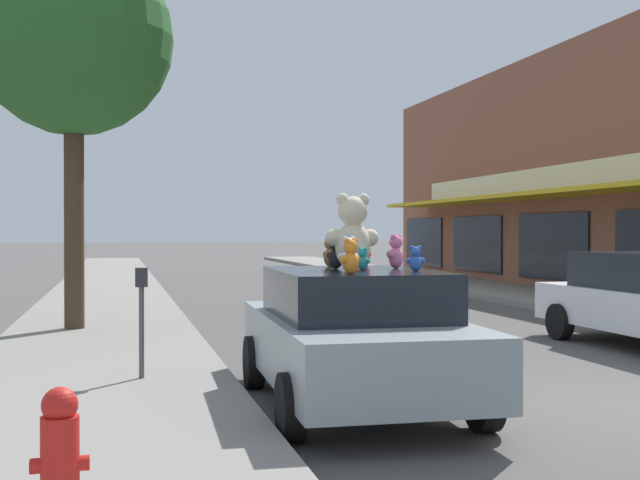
{
  "coord_description": "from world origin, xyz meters",
  "views": [
    {
      "loc": [
        -5.4,
        -7.37,
        1.85
      ],
      "look_at": [
        -2.73,
        3.15,
        1.74
      ],
      "focal_mm": 45.0,
      "sensor_mm": 36.0,
      "label": 1
    }
  ],
  "objects_px": {
    "teddy_bear_red": "(364,252)",
    "parking_meter": "(141,308)",
    "plush_art_car": "(355,335)",
    "teddy_bear_purple": "(351,258)",
    "fire_hydrant": "(60,455)",
    "teddy_bear_white": "(349,254)",
    "teddy_bear_black": "(336,253)",
    "teddy_bear_brown": "(330,252)",
    "street_tree": "(74,38)",
    "teddy_bear_blue": "(416,259)",
    "teddy_bear_teal": "(363,259)",
    "teddy_bear_pink": "(396,252)",
    "teddy_bear_giant": "(353,233)",
    "teddy_bear_orange": "(351,257)"
  },
  "relations": [
    {
      "from": "street_tree",
      "to": "plush_art_car",
      "type": "bearing_deg",
      "value": -64.14
    },
    {
      "from": "plush_art_car",
      "to": "teddy_bear_red",
      "type": "height_order",
      "value": "teddy_bear_red"
    },
    {
      "from": "teddy_bear_brown",
      "to": "teddy_bear_red",
      "type": "height_order",
      "value": "teddy_bear_brown"
    },
    {
      "from": "teddy_bear_black",
      "to": "teddy_bear_giant",
      "type": "bearing_deg",
      "value": -175.66
    },
    {
      "from": "teddy_bear_giant",
      "to": "fire_hydrant",
      "type": "distance_m",
      "value": 4.51
    },
    {
      "from": "teddy_bear_blue",
      "to": "teddy_bear_teal",
      "type": "relative_size",
      "value": 1.09
    },
    {
      "from": "teddy_bear_blue",
      "to": "teddy_bear_black",
      "type": "distance_m",
      "value": 0.98
    },
    {
      "from": "plush_art_car",
      "to": "teddy_bear_purple",
      "type": "bearing_deg",
      "value": -108.29
    },
    {
      "from": "plush_art_car",
      "to": "teddy_bear_white",
      "type": "relative_size",
      "value": 11.4
    },
    {
      "from": "teddy_bear_white",
      "to": "teddy_bear_giant",
      "type": "bearing_deg",
      "value": -136.39
    },
    {
      "from": "teddy_bear_white",
      "to": "teddy_bear_black",
      "type": "bearing_deg",
      "value": -116.23
    },
    {
      "from": "teddy_bear_brown",
      "to": "teddy_bear_red",
      "type": "bearing_deg",
      "value": -96.61
    },
    {
      "from": "teddy_bear_white",
      "to": "parking_meter",
      "type": "bearing_deg",
      "value": -63.39
    },
    {
      "from": "teddy_bear_brown",
      "to": "teddy_bear_black",
      "type": "relative_size",
      "value": 0.98
    },
    {
      "from": "teddy_bear_brown",
      "to": "teddy_bear_blue",
      "type": "relative_size",
      "value": 1.29
    },
    {
      "from": "plush_art_car",
      "to": "parking_meter",
      "type": "relative_size",
      "value": 3.21
    },
    {
      "from": "teddy_bear_black",
      "to": "teddy_bear_teal",
      "type": "distance_m",
      "value": 0.45
    },
    {
      "from": "teddy_bear_giant",
      "to": "teddy_bear_teal",
      "type": "xyz_separation_m",
      "value": [
        0.04,
        -0.24,
        -0.27
      ]
    },
    {
      "from": "teddy_bear_blue",
      "to": "teddy_bear_white",
      "type": "relative_size",
      "value": 0.74
    },
    {
      "from": "teddy_bear_purple",
      "to": "teddy_bear_red",
      "type": "bearing_deg",
      "value": -165.2
    },
    {
      "from": "teddy_bear_giant",
      "to": "teddy_bear_white",
      "type": "distance_m",
      "value": 0.48
    },
    {
      "from": "plush_art_car",
      "to": "teddy_bear_pink",
      "type": "relative_size",
      "value": 10.79
    },
    {
      "from": "teddy_bear_black",
      "to": "teddy_bear_pink",
      "type": "bearing_deg",
      "value": -130.38
    },
    {
      "from": "teddy_bear_giant",
      "to": "teddy_bear_brown",
      "type": "bearing_deg",
      "value": -85.18
    },
    {
      "from": "teddy_bear_blue",
      "to": "street_tree",
      "type": "bearing_deg",
      "value": -52.36
    },
    {
      "from": "teddy_bear_white",
      "to": "street_tree",
      "type": "height_order",
      "value": "street_tree"
    },
    {
      "from": "fire_hydrant",
      "to": "teddy_bear_orange",
      "type": "bearing_deg",
      "value": 44.12
    },
    {
      "from": "plush_art_car",
      "to": "teddy_bear_orange",
      "type": "height_order",
      "value": "teddy_bear_orange"
    },
    {
      "from": "teddy_bear_giant",
      "to": "teddy_bear_blue",
      "type": "distance_m",
      "value": 0.81
    },
    {
      "from": "plush_art_car",
      "to": "fire_hydrant",
      "type": "relative_size",
      "value": 5.16
    },
    {
      "from": "teddy_bear_giant",
      "to": "teddy_bear_red",
      "type": "distance_m",
      "value": 0.98
    },
    {
      "from": "teddy_bear_red",
      "to": "teddy_bear_teal",
      "type": "distance_m",
      "value": 1.17
    },
    {
      "from": "teddy_bear_red",
      "to": "parking_meter",
      "type": "relative_size",
      "value": 0.26
    },
    {
      "from": "plush_art_car",
      "to": "teddy_bear_brown",
      "type": "distance_m",
      "value": 1.19
    },
    {
      "from": "teddy_bear_red",
      "to": "street_tree",
      "type": "distance_m",
      "value": 7.47
    },
    {
      "from": "teddy_bear_brown",
      "to": "teddy_bear_white",
      "type": "distance_m",
      "value": 1.12
    },
    {
      "from": "teddy_bear_blue",
      "to": "teddy_bear_teal",
      "type": "bearing_deg",
      "value": -27.04
    },
    {
      "from": "teddy_bear_orange",
      "to": "teddy_bear_pink",
      "type": "distance_m",
      "value": 1.35
    },
    {
      "from": "plush_art_car",
      "to": "teddy_bear_purple",
      "type": "xyz_separation_m",
      "value": [
        -0.2,
        -0.55,
        0.83
      ]
    },
    {
      "from": "teddy_bear_orange",
      "to": "teddy_bear_white",
      "type": "bearing_deg",
      "value": -134.33
    },
    {
      "from": "fire_hydrant",
      "to": "teddy_bear_white",
      "type": "bearing_deg",
      "value": 48.58
    },
    {
      "from": "teddy_bear_pink",
      "to": "teddy_bear_teal",
      "type": "relative_size",
      "value": 1.56
    },
    {
      "from": "teddy_bear_brown",
      "to": "street_tree",
      "type": "bearing_deg",
      "value": 3.69
    },
    {
      "from": "teddy_bear_orange",
      "to": "teddy_bear_giant",
      "type": "bearing_deg",
      "value": -137.56
    },
    {
      "from": "teddy_bear_white",
      "to": "street_tree",
      "type": "xyz_separation_m",
      "value": [
        -3.0,
        6.76,
        3.58
      ]
    },
    {
      "from": "teddy_bear_red",
      "to": "teddy_bear_black",
      "type": "height_order",
      "value": "teddy_bear_black"
    },
    {
      "from": "teddy_bear_red",
      "to": "teddy_bear_brown",
      "type": "bearing_deg",
      "value": -6.69
    },
    {
      "from": "street_tree",
      "to": "fire_hydrant",
      "type": "bearing_deg",
      "value": -87.64
    },
    {
      "from": "teddy_bear_red",
      "to": "teddy_bear_pink",
      "type": "bearing_deg",
      "value": 74.5
    },
    {
      "from": "street_tree",
      "to": "teddy_bear_purple",
      "type": "bearing_deg",
      "value": -67.32
    }
  ]
}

